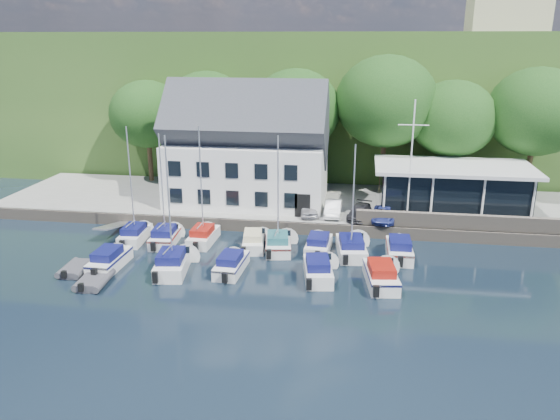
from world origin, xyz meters
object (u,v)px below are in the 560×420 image
Objects in this scene: boat_r1_3 at (254,239)px; boat_r2_0 at (109,258)px; car_silver at (308,208)px; boat_r1_7 at (399,248)px; boat_r1_4 at (278,196)px; boat_r1_2 at (201,191)px; boat_r2_2 at (231,262)px; boat_r1_1 at (162,190)px; boat_r2_3 at (318,268)px; boat_r2_4 at (381,273)px; flagpole at (411,162)px; boat_r1_0 at (131,190)px; car_blue at (384,214)px; dinghy_1 at (94,279)px; club_pavilion at (452,189)px; boat_r2_1 at (169,205)px; boat_r1_6 at (353,198)px; dinghy_0 at (76,268)px; harbor_building at (247,155)px; boat_r1_5 at (319,243)px; car_dgrey at (359,212)px; car_white at (333,208)px.

boat_r1_3 is 10.65m from boat_r2_0.
boat_r1_7 is (7.39, -6.06, -0.82)m from car_silver.
boat_r1_2 is at bearing 162.93° from boat_r1_4.
boat_r2_0 reaches higher than boat_r2_2.
boat_r1_1 is at bearing -164.34° from car_silver.
boat_r1_1 is 1.57× the size of boat_r1_3.
boat_r2_3 is 0.94× the size of boat_r2_4.
flagpole is 22.10m from boat_r1_0.
car_blue is 10.93m from boat_r2_3.
boat_r1_1 is (-16.94, -5.22, 2.75)m from car_blue.
boat_r2_3 is at bearing 7.96° from dinghy_1.
flagpole is at bearing -139.98° from club_pavilion.
club_pavilion is at bearing 25.76° from boat_r2_1.
boat_r2_1 is at bearing -165.33° from boat_r1_6.
dinghy_0 is (-11.17, -6.45, -0.33)m from boat_r1_3.
harbor_building is 4.81× the size of dinghy_0.
flagpole is 1.14× the size of boat_r1_1.
club_pavilion is 5.84m from flagpole.
boat_r1_5 is at bearing -11.36° from boat_r1_3.
boat_r1_1 is at bearing 171.82° from boat_r1_6.
boat_r1_1 is at bearing 53.26° from dinghy_0.
dinghy_1 is at bearing -156.03° from boat_r2_1.
car_silver reaches higher than car_dgrey.
boat_r2_3 is (5.37, -4.88, 0.08)m from boat_r1_3.
boat_r1_7 is 0.91× the size of boat_r2_4.
dinghy_0 is (-22.13, -6.06, -0.44)m from boat_r1_7.
boat_r2_2 is 10.16m from boat_r2_4.
car_white is 16.59m from boat_r1_0.
boat_r1_7 is 7.16m from boat_r2_3.
boat_r2_1 is (-20.31, -13.79, 1.74)m from club_pavilion.
boat_r1_7 is at bearing 0.91° from boat_r1_5.
boat_r1_2 is (-14.04, -4.60, 2.61)m from car_blue.
car_white reaches higher than boat_r2_4.
boat_r1_2 is (2.90, 0.62, -0.14)m from boat_r1_1.
boat_r1_5 is at bearing -105.59° from car_dgrey.
boat_r2_2 is at bearing -118.54° from car_dgrey.
boat_r2_0 is at bearing 172.57° from boat_r2_3.
boat_r1_0 is 7.64m from dinghy_0.
flagpole is 3.31× the size of dinghy_0.
harbor_building is at bearing 131.18° from boat_r1_5.
car_white is at bearing 33.18° from dinghy_0.
car_silver is at bearing -29.58° from harbor_building.
boat_r1_0 is 1.43× the size of boat_r1_7.
boat_r1_5 is 0.85× the size of boat_r2_4.
dinghy_0 is (-21.11, -11.46, -1.25)m from car_blue.
car_silver is 0.94× the size of car_white.
boat_r1_1 reaches higher than car_silver.
harbor_building reaches higher than dinghy_1.
boat_r1_2 is 1.45× the size of boat_r1_7.
boat_r1_5 is 0.56× the size of boat_r2_1.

